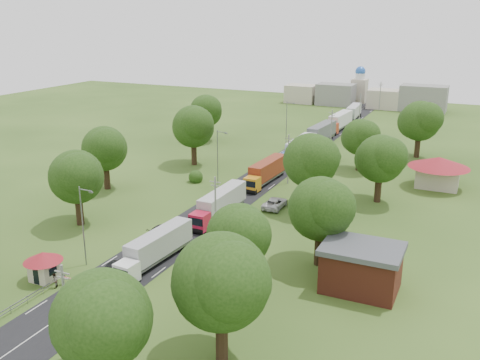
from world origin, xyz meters
The scene contains 44 objects.
ground centered at (0.00, 0.00, 0.00)m, with size 260.00×260.00×0.00m, color #2E4B19.
road centered at (0.00, 20.00, 0.00)m, with size 8.00×200.00×0.04m, color black.
boom_barrier centered at (-1.36, -25.00, 0.89)m, with size 9.22×0.35×1.18m.
guard_booth centered at (-7.20, -25.00, 2.16)m, with size 4.40×4.40×3.45m.
info_sign centered at (5.20, 35.00, 3.00)m, with size 0.12×3.10×4.10m.
pole_0 centered at (5.50, -35.00, 4.68)m, with size 1.60×0.24×9.00m.
pole_1 centered at (5.50, -7.00, 4.68)m, with size 1.60×0.24×9.00m.
pole_2 centered at (5.50, 21.00, 4.68)m, with size 1.60×0.24×9.00m.
pole_3 centered at (5.50, 49.00, 4.68)m, with size 1.60×0.24×9.00m.
pole_4 centered at (5.50, 77.00, 4.68)m, with size 1.60×0.24×9.00m.
pole_5 centered at (5.50, 105.00, 4.68)m, with size 1.60×0.24×9.00m.
lamp_0 centered at (-5.35, -20.00, 5.55)m, with size 2.03×0.22×10.00m.
lamp_1 centered at (-5.35, 15.00, 5.55)m, with size 2.03×0.22×10.00m.
lamp_2 centered at (-5.35, 50.00, 5.55)m, with size 2.03×0.22×10.00m.
tree_0 centered at (11.99, -37.84, 7.22)m, with size 8.80×8.80×11.07m.
tree_1 centered at (17.99, -29.83, 7.85)m, with size 9.60×9.60×12.05m.
tree_2 centered at (13.99, -17.86, 6.60)m, with size 8.00×8.00×10.10m.
tree_3 centered at (19.99, -7.84, 7.22)m, with size 8.80×8.80×11.07m.
tree_4 centered at (12.99, 10.17, 7.85)m, with size 9.60×9.60×12.05m.
tree_5 centered at (21.99, 18.16, 7.22)m, with size 8.80×8.80×11.07m.
tree_6 centered at (14.99, 35.14, 6.60)m, with size 8.00×8.00×10.10m.
tree_7 centered at (23.99, 50.17, 7.85)m, with size 9.60×9.60×12.05m.
tree_10 centered at (-15.01, -9.84, 7.22)m, with size 8.80×8.80×11.07m.
tree_11 centered at (-22.01, 5.16, 7.22)m, with size 8.80×8.80×11.07m.
tree_12 centered at (-16.01, 25.17, 7.85)m, with size 9.60×9.60×12.05m.
tree_13 centered at (-24.01, 45.16, 7.22)m, with size 8.80×8.80×11.07m.
house_brick centered at (26.00, -12.00, 2.65)m, with size 8.60×6.60×5.20m.
house_cream centered at (30.00, 30.00, 3.64)m, with size 10.08×10.08×5.80m.
distant_town centered at (0.68, 110.00, 3.49)m, with size 52.00×8.00×8.00m.
church centered at (-4.00, 118.00, 5.39)m, with size 5.00×5.00×12.30m.
truck_0 centered at (1.89, -15.97, 1.99)m, with size 3.04×13.56×3.74m.
truck_1 centered at (1.95, 1.07, 2.09)m, with size 2.55×14.25×3.95m.
truck_2 centered at (1.74, 19.79, 2.10)m, with size 2.93×14.29×3.95m.
truck_3 centered at (2.05, 37.43, 2.32)m, with size 2.76×15.77×4.37m.
truck_4 centered at (1.63, 53.85, 2.31)m, with size 3.51×15.76×4.35m.
truck_5 centered at (1.74, 70.76, 2.27)m, with size 3.32×15.48×4.28m.
truck_6 centered at (1.63, 86.04, 2.11)m, with size 3.19×14.44×3.99m.
car_lane_front centered at (-1.00, -20.00, 0.74)m, with size 1.75×4.35×1.48m, color black.
car_lane_mid centered at (-1.36, -13.54, 0.74)m, with size 1.57×4.52×1.49m, color #AEB1B6.
car_lane_rear centered at (-2.26, -8.15, 0.69)m, with size 1.92×4.73×1.37m, color black.
car_verge_near centered at (8.00, 8.22, 0.81)m, with size 2.70×5.86×1.63m, color silver.
car_verge_far centered at (5.50, 32.88, 0.82)m, with size 1.95×4.84×1.65m, color slate.
pedestrian_near centered at (1.22, -28.50, 0.88)m, with size 0.64×0.42×1.76m, color gray.
pedestrian_booth centered at (-4.80, -26.00, 0.85)m, with size 0.83×0.65×1.71m, color gray.
Camera 1 is at (36.23, -65.55, 29.11)m, focal length 40.00 mm.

